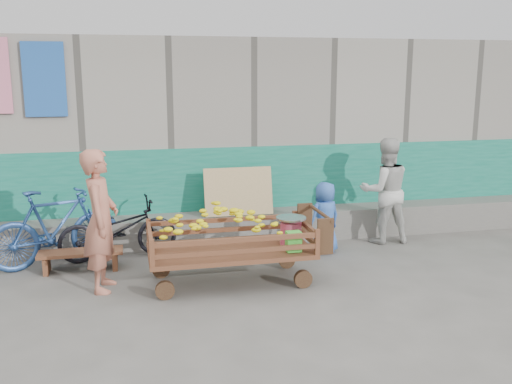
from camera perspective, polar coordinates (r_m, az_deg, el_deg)
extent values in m
plane|color=#55534D|center=(6.37, -0.51, -11.18)|extent=(80.00, 80.00, 0.00)
cube|color=gray|center=(9.95, -5.58, 6.09)|extent=(12.00, 3.00, 3.00)
cube|color=#0F6E55|center=(8.59, -4.18, -0.20)|extent=(12.00, 0.03, 1.40)
cube|color=#5C5A56|center=(8.48, -3.90, -3.67)|extent=(12.00, 0.50, 0.45)
cube|color=tan|center=(8.27, -1.76, 0.05)|extent=(1.00, 0.19, 0.68)
cube|color=#255BB1|center=(8.35, -20.41, 10.51)|extent=(0.55, 0.03, 1.00)
cube|color=brown|center=(6.86, -2.60, -5.87)|extent=(1.94, 0.97, 0.05)
cylinder|color=#381F15|center=(6.54, -9.10, -9.68)|extent=(0.22, 0.06, 0.22)
cube|color=brown|center=(6.28, -10.36, -6.04)|extent=(0.05, 0.05, 0.30)
cylinder|color=#381F15|center=(7.20, -9.48, -7.63)|extent=(0.22, 0.06, 0.22)
cube|color=brown|center=(7.15, -10.69, -3.85)|extent=(0.05, 0.05, 0.30)
cylinder|color=#381F15|center=(6.81, 4.73, -8.66)|extent=(0.22, 0.06, 0.22)
cube|color=brown|center=(6.61, 6.12, -5.00)|extent=(0.05, 0.05, 0.30)
cylinder|color=#381F15|center=(7.46, 3.09, -6.81)|extent=(0.22, 0.06, 0.22)
cube|color=brown|center=(7.44, 3.88, -3.04)|extent=(0.05, 0.05, 0.30)
cube|color=brown|center=(6.40, -1.89, -5.93)|extent=(1.87, 0.04, 0.05)
cube|color=brown|center=(6.36, -1.90, -4.82)|extent=(1.87, 0.04, 0.05)
cube|color=brown|center=(7.25, -3.25, -3.79)|extent=(1.87, 0.04, 0.05)
cube|color=brown|center=(7.22, -3.26, -2.80)|extent=(1.87, 0.04, 0.05)
cube|color=brown|center=(6.73, -10.52, -5.22)|extent=(0.04, 0.90, 0.05)
cube|color=brown|center=(6.69, -10.56, -4.17)|extent=(0.04, 0.90, 0.05)
cube|color=brown|center=(7.04, 4.93, -4.30)|extent=(0.04, 0.90, 0.05)
cube|color=brown|center=(7.00, 4.95, -3.28)|extent=(0.04, 0.90, 0.05)
cylinder|color=#381F15|center=(7.03, 6.48, -2.08)|extent=(0.04, 0.86, 0.04)
cube|color=#381F15|center=(7.42, 4.88, -2.77)|extent=(0.19, 0.04, 0.43)
cube|color=#381F15|center=(6.69, 6.95, -4.44)|extent=(0.19, 0.04, 0.43)
ellipsoid|color=yellow|center=(6.77, -3.52, -3.80)|extent=(1.40, 0.75, 0.47)
cylinder|color=#CD4567|center=(6.98, 3.50, -4.14)|extent=(0.26, 0.26, 0.28)
cylinder|color=silver|center=(6.94, 3.51, -2.95)|extent=(0.03, 0.03, 0.06)
cylinder|color=silver|center=(6.93, 3.52, -2.60)|extent=(0.37, 0.37, 0.02)
cube|color=green|center=(6.69, 3.78, -4.95)|extent=(0.17, 0.13, 0.24)
cube|color=brown|center=(7.65, -17.13, -5.79)|extent=(1.05, 0.32, 0.04)
cube|color=brown|center=(7.74, -20.20, -6.86)|extent=(0.06, 0.29, 0.21)
cube|color=brown|center=(7.66, -13.91, -6.64)|extent=(0.06, 0.29, 0.21)
imported|color=#B76A53|center=(6.78, -15.26, -2.78)|extent=(0.47, 0.65, 1.66)
imported|color=silver|center=(8.62, 12.76, 0.14)|extent=(0.80, 0.64, 1.57)
imported|color=#3562B9|center=(8.01, 6.90, -2.57)|extent=(0.57, 0.47, 1.01)
imported|color=black|center=(7.93, -13.63, -3.66)|extent=(1.64, 0.77, 0.83)
imported|color=#2A4F90|center=(7.89, -19.45, -3.35)|extent=(1.77, 1.06, 1.03)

